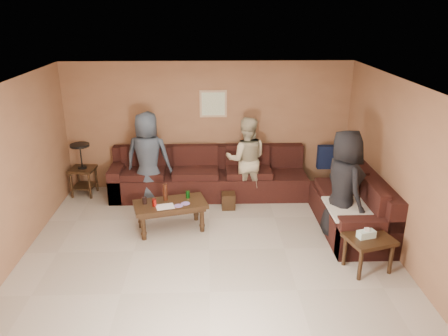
% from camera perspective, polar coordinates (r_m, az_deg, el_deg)
% --- Properties ---
extents(room, '(5.60, 5.50, 2.50)m').
position_cam_1_polar(room, '(6.02, -2.11, 3.04)').
color(room, '#ACA292').
rests_on(room, ground).
extents(sectional_sofa, '(4.65, 2.90, 0.97)m').
position_cam_1_polar(sectional_sofa, '(7.95, 3.91, -2.82)').
color(sectional_sofa, '#321410').
rests_on(sectional_sofa, ground).
extents(coffee_table, '(1.26, 0.85, 0.76)m').
position_cam_1_polar(coffee_table, '(7.13, -7.05, -5.06)').
color(coffee_table, '#331F11').
rests_on(coffee_table, ground).
extents(end_table_left, '(0.49, 0.49, 1.02)m').
position_cam_1_polar(end_table_left, '(8.76, -18.00, -0.06)').
color(end_table_left, '#331F11').
rests_on(end_table_left, ground).
extents(side_table_right, '(0.72, 0.64, 0.65)m').
position_cam_1_polar(side_table_right, '(6.37, 18.38, -9.15)').
color(side_table_right, '#331F11').
rests_on(side_table_right, ground).
extents(waste_bin, '(0.25, 0.25, 0.29)m').
position_cam_1_polar(waste_bin, '(7.91, 0.57, -4.30)').
color(waste_bin, '#331F11').
rests_on(waste_bin, ground).
extents(wall_art, '(0.52, 0.04, 0.52)m').
position_cam_1_polar(wall_art, '(8.40, -1.42, 8.38)').
color(wall_art, tan).
rests_on(wall_art, ground).
extents(person_left, '(0.90, 0.65, 1.70)m').
position_cam_1_polar(person_left, '(8.09, -9.88, 1.34)').
color(person_left, '#333C47').
rests_on(person_left, ground).
extents(person_middle, '(0.81, 0.66, 1.59)m').
position_cam_1_polar(person_middle, '(8.06, 2.93, 1.13)').
color(person_middle, tan).
rests_on(person_middle, ground).
extents(person_right, '(0.75, 0.97, 1.76)m').
position_cam_1_polar(person_right, '(6.90, 15.35, -2.27)').
color(person_right, black).
rests_on(person_right, ground).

